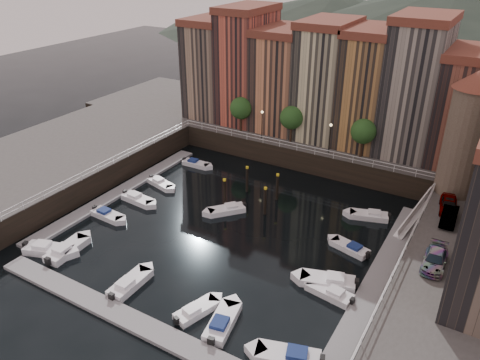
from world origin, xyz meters
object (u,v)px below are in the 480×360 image
Objects in this scene: boat_left_0 at (48,249)px; boat_left_1 at (107,215)px; mooring_pilings at (253,190)px; corner_tower at (469,131)px; car_c at (435,260)px; boat_left_2 at (138,199)px; car_b at (449,217)px; car_a at (448,205)px; gangway at (417,211)px.

boat_left_1 is at bearing 68.71° from boat_left_0.
boat_left_1 is at bearing -137.50° from mooring_pilings.
corner_tower reaches higher than car_c.
mooring_pilings is (-20.74, -9.04, -8.54)m from corner_tower.
boat_left_0 is at bearing -88.84° from boat_left_1.
mooring_pilings is at bearing 37.05° from boat_left_0.
boat_left_2 is 33.55m from car_c.
car_c is (0.13, -8.11, -0.02)m from car_b.
car_a is at bearing 15.30° from boat_left_0.
boat_left_1 is 0.95× the size of boat_left_2.
car_b reaches higher than boat_left_0.
boat_left_2 is at bearing -149.84° from mooring_pilings.
boat_left_0 is at bearing -160.43° from car_c.
car_a reaches higher than boat_left_1.
corner_tower is 3.37× the size of car_b.
car_c is at bearing -87.80° from corner_tower.
corner_tower is 3.12× the size of boat_left_1.
car_a reaches higher than car_c.
car_b is at bearing 12.32° from boat_left_0.
boat_left_0 is 1.18× the size of boat_left_1.
gangway is at bearing 18.43° from boat_left_0.
corner_tower is 45.10m from boat_left_0.
corner_tower is 3.05× the size of car_c.
boat_left_1 is 0.98× the size of car_c.
car_b is at bearing 4.73° from mooring_pilings.
boat_left_0 is 8.00m from boat_left_1.
car_a reaches higher than car_b.
boat_left_1 is 36.43m from car_b.
boat_left_2 is at bearing -153.93° from corner_tower.
car_a is at bearing 27.69° from boat_left_1.
boat_left_0 is 12.52m from boat_left_2.
boat_left_2 is (-29.89, -11.54, -1.56)m from gangway.
mooring_pilings is (-17.84, -4.54, -0.27)m from gangway.
mooring_pilings is 1.23× the size of boat_left_1.
gangway is 1.84× the size of car_c.
boat_left_2 is at bearing 66.96° from boat_left_0.
boat_left_2 is 1.10× the size of car_a.
car_c is at bearing 5.82° from boat_left_2.
car_b is (21.20, 1.75, 2.02)m from mooring_pilings.
boat_left_2 reaches higher than boat_left_1.
corner_tower is 9.79m from car_b.
mooring_pilings is at bearing -165.73° from gangway.
boat_left_1 is (-33.30, -20.55, -9.85)m from corner_tower.
corner_tower is 3.25× the size of car_a.
car_c is at bearing -91.46° from car_b.
corner_tower is at bearing 34.41° from boat_left_1.
car_a reaches higher than mooring_pilings.
boat_left_0 is at bearing -139.58° from corner_tower.
boat_left_0 is 36.70m from car_c.
gangway is 32.08m from boat_left_2.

